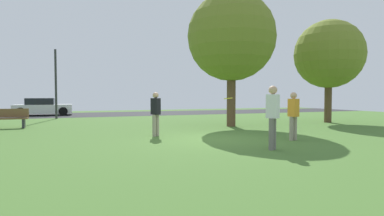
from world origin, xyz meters
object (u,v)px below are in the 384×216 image
person_thrower (156,112)px  person_catcher (273,114)px  person_bystander (293,114)px  park_bench (9,118)px  parked_car_white (43,107)px  maple_tree_far (231,37)px  street_lamp_post (56,84)px  frisbee_disc (228,98)px  oak_tree_right (329,54)px

person_thrower → person_catcher: bearing=-0.0°
person_bystander → park_bench: 12.53m
person_catcher → parked_car_white: size_ratio=0.44×
person_bystander → person_thrower: bearing=48.9°
person_bystander → park_bench: (-9.78, 7.81, -0.43)m
maple_tree_far → street_lamp_post: 12.00m
frisbee_disc → park_bench: bearing=132.9°
maple_tree_far → person_thrower: size_ratio=3.98×
person_catcher → park_bench: (-8.04, 9.09, -0.54)m
parked_car_white → street_lamp_post: 4.64m
person_catcher → person_bystander: (1.74, 1.28, -0.11)m
park_bench → street_lamp_post: 6.06m
park_bench → street_lamp_post: street_lamp_post is taller
oak_tree_right → person_bystander: oak_tree_right is taller
person_bystander → parked_car_white: size_ratio=0.40×
parked_car_white → person_thrower: bearing=-70.9°
oak_tree_right → street_lamp_post: (-14.48, 8.35, -1.56)m
person_bystander → park_bench: size_ratio=1.02×
maple_tree_far → parked_car_white: 16.18m
person_thrower → frisbee_disc: 3.20m
frisbee_disc → parked_car_white: (-6.75, 17.55, -0.82)m
park_bench → frisbee_disc: bearing=132.9°
person_thrower → oak_tree_right: bearing=71.6°
person_catcher → parked_car_white: bearing=-9.1°
person_thrower → street_lamp_post: bearing=169.6°
maple_tree_far → street_lamp_post: bearing=134.9°
frisbee_disc → street_lamp_post: bearing=112.7°
person_catcher → person_bystander: size_ratio=1.10×
maple_tree_far → oak_tree_right: size_ratio=1.14×
person_thrower → person_catcher: 4.61m
maple_tree_far → person_catcher: maple_tree_far is taller
person_catcher → park_bench: person_catcher is taller
park_bench → person_catcher: bearing=131.5°
parked_car_white → street_lamp_post: (1.17, -4.18, 1.64)m
oak_tree_right → person_thrower: oak_tree_right is taller
person_bystander → frisbee_disc: (-2.49, -0.03, 0.53)m
oak_tree_right → person_catcher: 10.66m
person_catcher → frisbee_disc: (-0.75, 1.25, 0.43)m
park_bench → street_lamp_post: size_ratio=0.36×
maple_tree_far → oak_tree_right: 6.16m
oak_tree_right → park_bench: oak_tree_right is taller
maple_tree_far → frisbee_disc: bearing=-118.9°
oak_tree_right → parked_car_white: 20.30m
maple_tree_far → person_bystander: (-0.27, -4.98, -3.46)m
person_catcher → person_bystander: bearing=-84.5°
maple_tree_far → park_bench: bearing=164.3°
person_bystander → oak_tree_right: bearing=-60.0°
person_thrower → frisbee_disc: (1.62, -2.71, 0.53)m
oak_tree_right → person_bystander: bearing=-142.1°
person_thrower → parked_car_white: person_thrower is taller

